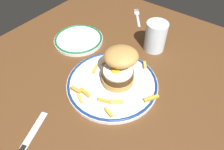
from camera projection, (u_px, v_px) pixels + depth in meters
ground_plane at (123, 95)px, 64.51cm from camera, size 110.69×106.77×4.00cm
dinner_plate at (112, 83)px, 64.20cm from camera, size 28.33×28.33×1.60cm
burger at (119, 65)px, 60.96cm from camera, size 14.73×14.68×10.82cm
fries_pile at (108, 87)px, 61.59cm from camera, size 23.12×25.52×0.99cm
water_glass at (155, 38)px, 73.85cm from camera, size 7.60×7.60×10.73cm
side_plate at (79, 39)px, 79.61cm from camera, size 18.71×18.71×1.60cm
fork at (138, 17)px, 91.96cm from camera, size 9.93×12.22×0.36cm
knife at (23, 147)px, 50.74cm from camera, size 7.72×17.38×0.70cm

